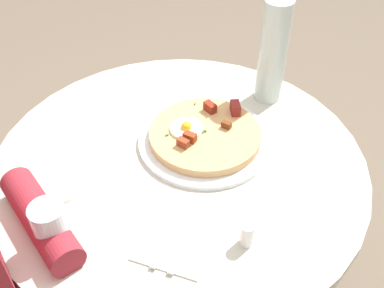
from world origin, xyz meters
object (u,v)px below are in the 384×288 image
dining_table (180,206)px  pizza_plate (205,140)px  salt_shaker (247,234)px  bread_plate (50,179)px  knife (187,236)px  water_glass (51,227)px  water_bottle (273,52)px  breakfast_pizza (205,134)px  fork (170,231)px

dining_table → pizza_plate: pizza_plate is taller
pizza_plate → salt_shaker: (0.10, 0.29, 0.02)m
pizza_plate → bread_plate: (0.36, -0.08, -0.00)m
knife → salt_shaker: (-0.09, 0.07, 0.02)m
bread_plate → water_glass: water_glass is taller
dining_table → water_bottle: (-0.33, -0.08, 0.31)m
salt_shaker → water_glass: bearing=-32.6°
bread_plate → pizza_plate: bearing=167.6°
dining_table → salt_shaker: 0.34m
breakfast_pizza → water_glass: size_ratio=2.55×
pizza_plate → water_bottle: bearing=-165.9°
dining_table → knife: (0.11, 0.20, 0.18)m
breakfast_pizza → fork: size_ratio=1.50×
bread_plate → water_bottle: size_ratio=0.60×
breakfast_pizza → salt_shaker: bearing=71.4°
bread_plate → fork: size_ratio=0.93×
dining_table → fork: size_ratio=4.88×
breakfast_pizza → water_glass: bearing=12.5°
breakfast_pizza → knife: 0.29m
pizza_plate → water_bottle: water_bottle is taller
knife → water_glass: water_glass is taller
bread_plate → fork: 0.31m
pizza_plate → knife: pizza_plate is taller
knife → water_bottle: (-0.44, -0.28, 0.13)m
fork → breakfast_pizza: bearing=-175.4°
dining_table → bread_plate: bread_plate is taller
breakfast_pizza → water_glass: (0.41, 0.09, 0.03)m
salt_shaker → bread_plate: bearing=-54.4°
dining_table → salt_shaker: bearing=87.3°
water_bottle → bread_plate: bearing=-1.6°
bread_plate → dining_table: bearing=161.1°
bread_plate → salt_shaker: bearing=125.6°
fork → knife: same height
water_glass → knife: bearing=149.9°
bread_plate → fork: bearing=119.3°
water_bottle → knife: bearing=32.7°
fork → knife: (-0.02, 0.03, 0.00)m
bread_plate → knife: 0.35m
bread_plate → water_bottle: bearing=178.4°
breakfast_pizza → bread_plate: 0.37m
dining_table → water_glass: 0.40m
dining_table → water_bottle: water_bottle is taller
breakfast_pizza → water_bottle: (-0.25, -0.06, 0.12)m
knife → dining_table: bearing=-154.9°
dining_table → knife: knife is taller
salt_shaker → fork: bearing=-41.5°
water_bottle → dining_table: bearing=13.2°
pizza_plate → water_glass: 0.42m
pizza_plate → bread_plate: bearing=-12.4°
dining_table → water_bottle: bearing=-166.8°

